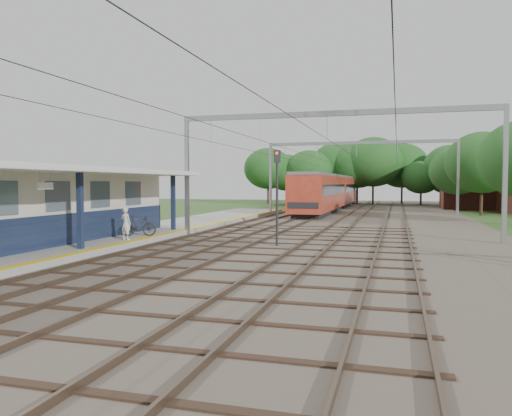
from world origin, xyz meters
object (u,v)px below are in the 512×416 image
(person, at_px, (126,223))
(signal_post, at_px, (277,185))
(train, at_px, (332,191))
(bicycle, at_px, (139,226))

(person, relative_size, signal_post, 0.34)
(person, relative_size, train, 0.04)
(bicycle, relative_size, signal_post, 0.39)
(bicycle, height_order, signal_post, signal_post)
(person, bearing_deg, train, -83.85)
(train, bearing_deg, signal_post, -87.03)
(person, bearing_deg, bicycle, -68.83)
(bicycle, distance_m, train, 36.18)
(bicycle, relative_size, train, 0.05)
(bicycle, xyz_separation_m, train, (5.55, 35.72, 1.31))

